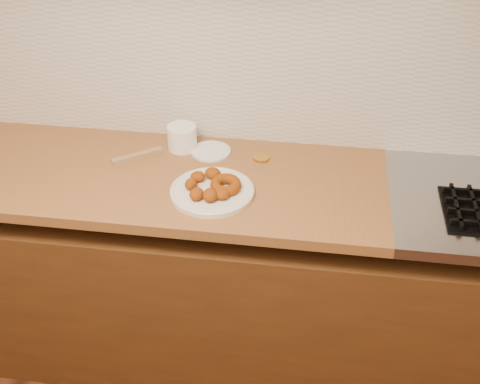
{
  "coord_description": "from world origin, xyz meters",
  "views": [
    {
      "loc": [
        0.23,
        -0.08,
        2.09
      ],
      "look_at": [
        -0.01,
        1.57,
        0.93
      ],
      "focal_mm": 45.0,
      "sensor_mm": 36.0,
      "label": 1
    }
  ],
  "objects": [
    {
      "name": "wall_back",
      "position": [
        0.0,
        2.0,
        1.35
      ],
      "size": [
        4.0,
        0.02,
        2.7
      ],
      "primitive_type": "cube",
      "color": "#BFAB8E",
      "rests_on": "ground"
    },
    {
      "name": "base_cabinet",
      "position": [
        0.0,
        1.69,
        0.39
      ],
      "size": [
        3.6,
        0.6,
        0.77
      ],
      "primitive_type": "cube",
      "color": "#563014",
      "rests_on": "floor"
    },
    {
      "name": "butcher_block",
      "position": [
        -0.65,
        1.69,
        0.88
      ],
      "size": [
        2.3,
        0.62,
        0.04
      ],
      "primitive_type": "cube",
      "color": "olive",
      "rests_on": "base_cabinet"
    },
    {
      "name": "backsplash",
      "position": [
        0.0,
        1.99,
        1.2
      ],
      "size": [
        3.6,
        0.02,
        0.6
      ],
      "primitive_type": "cube",
      "color": "beige",
      "rests_on": "wall_back"
    },
    {
      "name": "donut_plate",
      "position": [
        -0.11,
        1.59,
        0.91
      ],
      "size": [
        0.29,
        0.29,
        0.02
      ],
      "primitive_type": "cylinder",
      "color": "silver",
      "rests_on": "butcher_block"
    },
    {
      "name": "ring_donut",
      "position": [
        -0.06,
        1.6,
        0.94
      ],
      "size": [
        0.14,
        0.14,
        0.05
      ],
      "primitive_type": "torus",
      "rotation": [
        0.1,
        0.0,
        0.32
      ],
      "color": "#792C05",
      "rests_on": "donut_plate"
    },
    {
      "name": "fried_dough_chunks",
      "position": [
        -0.12,
        1.58,
        0.94
      ],
      "size": [
        0.18,
        0.2,
        0.04
      ],
      "color": "#792C05",
      "rests_on": "donut_plate"
    },
    {
      "name": "plastic_tub",
      "position": [
        -0.27,
        1.88,
        0.95
      ],
      "size": [
        0.12,
        0.12,
        0.09
      ],
      "primitive_type": "cylinder",
      "rotation": [
        0.0,
        0.0,
        -0.09
      ],
      "color": "white",
      "rests_on": "butcher_block"
    },
    {
      "name": "tub_lid",
      "position": [
        -0.16,
        1.86,
        0.9
      ],
      "size": [
        0.19,
        0.19,
        0.01
      ],
      "primitive_type": "cylinder",
      "rotation": [
        0.0,
        0.0,
        -0.28
      ],
      "color": "white",
      "rests_on": "butcher_block"
    },
    {
      "name": "brass_jar_lid",
      "position": [
        0.04,
        1.84,
        0.91
      ],
      "size": [
        0.08,
        0.08,
        0.01
      ],
      "primitive_type": "cylinder",
      "rotation": [
        0.0,
        0.0,
        -0.39
      ],
      "color": "#B89030",
      "rests_on": "butcher_block"
    },
    {
      "name": "wooden_utensil",
      "position": [
        -0.43,
        1.79,
        0.91
      ],
      "size": [
        0.17,
        0.14,
        0.02
      ],
      "primitive_type": "cube",
      "rotation": [
        0.0,
        0.0,
        0.64
      ],
      "color": "#94744A",
      "rests_on": "butcher_block"
    }
  ]
}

